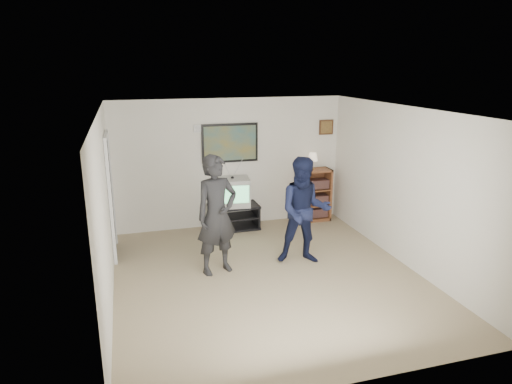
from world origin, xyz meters
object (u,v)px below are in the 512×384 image
person_tall (217,215)px  media_stand (234,217)px  bookshelf (314,195)px  person_short (305,211)px  crt_television (233,192)px

person_tall → media_stand: bearing=51.7°
bookshelf → person_short: bearing=-117.4°
person_tall → person_short: 1.41m
bookshelf → person_tall: bearing=-142.2°
crt_television → person_short: 1.98m
crt_television → person_tall: person_tall is taller
person_tall → person_short: size_ratio=1.06×
media_stand → person_short: (0.72, -1.83, 0.63)m
person_tall → crt_television: bearing=52.2°
crt_television → person_short: person_short is taller
media_stand → bookshelf: size_ratio=0.90×
bookshelf → person_short: size_ratio=0.62×
bookshelf → media_stand: bearing=-178.3°
bookshelf → person_short: (-0.98, -1.88, 0.33)m
media_stand → bookshelf: 1.73m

